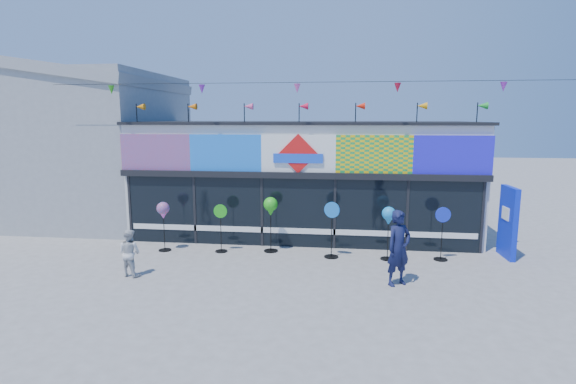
% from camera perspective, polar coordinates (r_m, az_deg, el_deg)
% --- Properties ---
extents(ground, '(80.00, 80.00, 0.00)m').
position_cam_1_polar(ground, '(11.82, -0.42, -11.58)').
color(ground, slate).
rests_on(ground, ground).
extents(kite_shop, '(16.00, 5.70, 5.31)m').
position_cam_1_polar(kite_shop, '(17.09, 2.14, 2.04)').
color(kite_shop, silver).
rests_on(kite_shop, ground).
extents(neighbour_building, '(8.18, 7.20, 6.87)m').
position_cam_1_polar(neighbour_building, '(21.30, -25.61, 5.70)').
color(neighbour_building, '#989A9D').
rests_on(neighbour_building, ground).
extents(blue_sign, '(0.23, 1.10, 2.19)m').
position_cam_1_polar(blue_sign, '(15.24, 26.15, -3.45)').
color(blue_sign, '#0D25CF').
rests_on(blue_sign, ground).
extents(spinner_0, '(0.40, 0.40, 1.59)m').
position_cam_1_polar(spinner_0, '(14.85, -15.56, -2.44)').
color(spinner_0, black).
rests_on(spinner_0, ground).
extents(spinner_1, '(0.43, 0.39, 1.54)m').
position_cam_1_polar(spinner_1, '(14.44, -8.53, -4.40)').
color(spinner_1, black).
rests_on(spinner_1, ground).
extents(spinner_2, '(0.45, 0.45, 1.77)m').
position_cam_1_polar(spinner_2, '(14.20, -2.23, -2.07)').
color(spinner_2, black).
rests_on(spinner_2, ground).
extents(spinner_3, '(0.48, 0.44, 1.73)m').
position_cam_1_polar(spinner_3, '(13.76, 5.57, -4.61)').
color(spinner_3, black).
rests_on(spinner_3, ground).
extents(spinner_4, '(0.41, 0.41, 1.62)m').
position_cam_1_polar(spinner_4, '(13.73, 12.66, -3.17)').
color(spinner_4, black).
rests_on(spinner_4, ground).
extents(spinner_5, '(0.46, 0.41, 1.62)m').
position_cam_1_polar(spinner_5, '(14.22, 18.98, -4.86)').
color(spinner_5, black).
rests_on(spinner_5, ground).
extents(adult_man, '(0.85, 0.78, 1.94)m').
position_cam_1_polar(adult_man, '(11.80, 13.87, -6.92)').
color(adult_man, '#13173B').
rests_on(adult_man, ground).
extents(child, '(0.70, 0.52, 1.29)m').
position_cam_1_polar(child, '(12.92, -19.48, -7.27)').
color(child, silver).
rests_on(child, ground).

